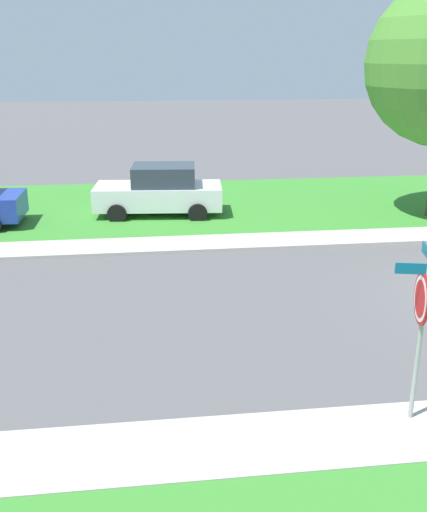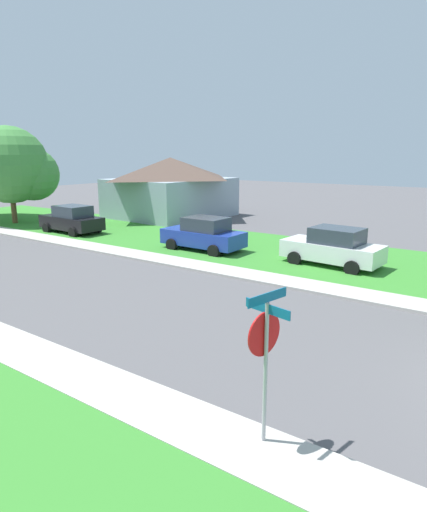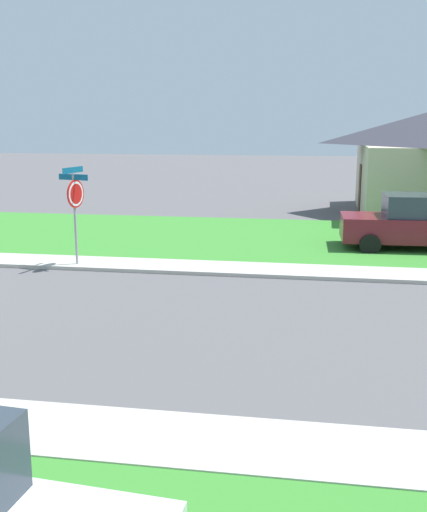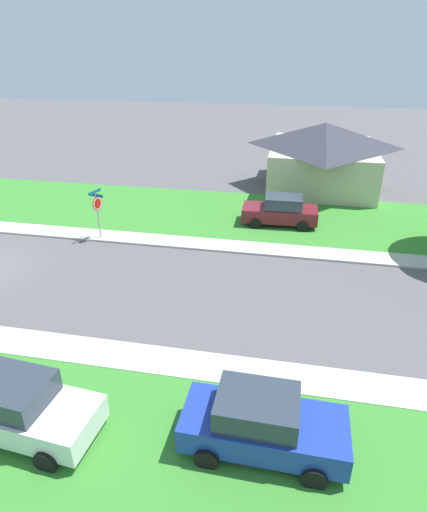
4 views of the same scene
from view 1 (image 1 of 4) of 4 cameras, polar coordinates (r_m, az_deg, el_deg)
name	(u,v)px [view 1 (image 1 of 4)]	position (r m, az deg, el deg)	size (l,w,h in m)	color
sidewalk_east	(11,251)	(17.55, -19.07, 0.48)	(1.40, 56.00, 0.10)	#B7B2A8
lawn_east	(37,210)	(21.99, -16.73, 4.35)	(8.00, 56.00, 0.08)	#38842D
stop_sign_far_corner	(422,309)	(8.90, 19.57, -4.91)	(0.90, 0.90, 2.77)	#9E9EA3
car_white_driveway_right	(160,191)	(20.27, -5.23, 6.31)	(2.32, 4.44, 1.76)	white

